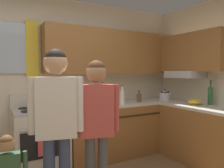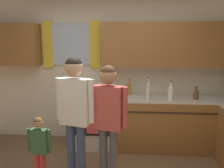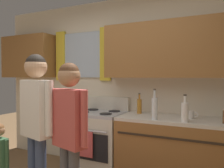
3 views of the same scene
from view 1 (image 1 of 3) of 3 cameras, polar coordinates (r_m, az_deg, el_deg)
name	(u,v)px [view 1 (image 1 of 3)]	position (r m, az deg, el deg)	size (l,w,h in m)	color
back_wall_unit	(58,68)	(3.60, -13.76, 4.17)	(4.60, 0.42, 2.60)	beige
kitchen_counter_run	(159,131)	(3.78, 12.16, -11.87)	(2.18, 2.22, 0.90)	brown
stove_oven	(40,139)	(3.39, -18.12, -13.39)	(0.73, 0.67, 1.10)	beige
bottle_oil_amber	(76,98)	(3.54, -9.40, -3.62)	(0.06, 0.06, 0.29)	#B27223
bottle_squat_brown	(139,98)	(3.87, 7.03, -3.51)	(0.08, 0.08, 0.21)	brown
bottle_wine_green	(210,95)	(3.82, 24.15, -2.72)	(0.08, 0.08, 0.39)	#2D6633
bottle_milk_white	(122,97)	(3.52, 2.66, -3.45)	(0.08, 0.08, 0.31)	white
bottle_tall_clear	(102,97)	(3.36, -2.52, -3.41)	(0.07, 0.07, 0.37)	silver
mug_ceramic_white	(116,100)	(3.77, 1.03, -4.10)	(0.13, 0.08, 0.09)	white
stovetop_kettle	(165,95)	(4.18, 13.56, -2.83)	(0.27, 0.20, 0.21)	silver
mixing_bowl	(195,102)	(3.76, 20.68, -4.34)	(0.22, 0.22, 0.10)	gold
adult_holding_child	(56,114)	(2.14, -14.25, -7.49)	(0.49, 0.25, 1.64)	#38476B
adult_in_plaid	(96,116)	(2.29, -4.08, -8.27)	(0.47, 0.24, 1.54)	#4C4C51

